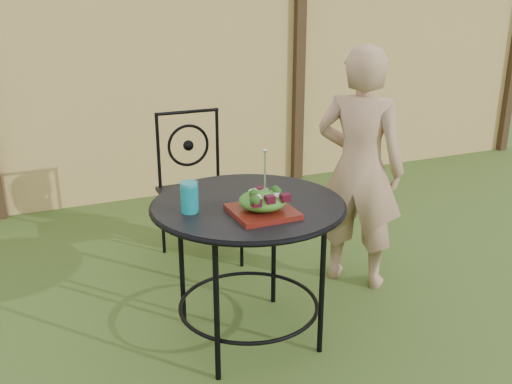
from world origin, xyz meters
TOP-DOWN VIEW (x-y plane):
  - ground at (0.00, 0.00)m, footprint 60.00×60.00m
  - fence at (-0.00, 2.19)m, footprint 8.00×0.12m
  - patio_table at (-0.17, -0.14)m, footprint 0.92×0.92m
  - patio_chair at (-0.10, 0.87)m, footprint 0.46×0.46m
  - diner at (0.66, 0.17)m, footprint 0.59×0.61m
  - salad_plate at (-0.17, -0.30)m, footprint 0.27×0.27m
  - salad at (-0.17, -0.30)m, footprint 0.21×0.21m
  - fork at (-0.16, -0.30)m, footprint 0.01×0.01m
  - drinking_glass at (-0.45, -0.15)m, footprint 0.08×0.08m

SIDE VIEW (x-z plane):
  - ground at x=0.00m, z-range 0.00..0.00m
  - patio_chair at x=-0.10m, z-range 0.03..0.98m
  - patio_table at x=-0.17m, z-range 0.22..0.95m
  - diner at x=0.66m, z-range 0.00..1.40m
  - salad_plate at x=-0.17m, z-range 0.72..0.75m
  - salad at x=-0.17m, z-range 0.75..0.83m
  - drinking_glass at x=-0.45m, z-range 0.72..0.86m
  - fork at x=-0.16m, z-range 0.83..1.01m
  - fence at x=0.00m, z-range 0.00..1.90m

